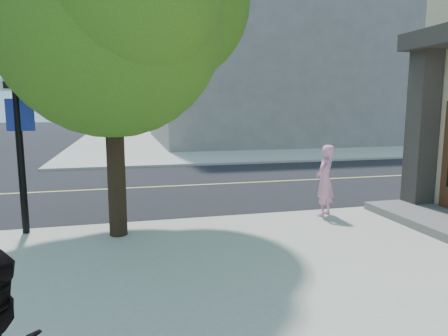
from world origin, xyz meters
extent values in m
plane|color=black|center=(0.00, 0.00, 0.00)|extent=(140.00, 140.00, 0.00)
cube|color=black|center=(0.00, 4.50, 0.01)|extent=(140.00, 9.00, 0.01)
cube|color=#A8AA98|center=(13.50, 21.50, 0.06)|extent=(29.00, 25.00, 0.12)
cube|color=#35302B|center=(9.70, -0.50, 2.22)|extent=(0.55, 0.55, 4.20)
cube|color=slate|center=(14.00, 22.00, 7.12)|extent=(18.00, 16.00, 14.00)
imported|color=pink|center=(7.10, -0.54, 0.96)|extent=(0.73, 0.71, 1.69)
cylinder|color=black|center=(2.38, -0.87, 1.89)|extent=(0.35, 0.35, 3.53)
sphere|color=#3D6E19|center=(2.38, -0.87, 4.24)|extent=(4.32, 4.32, 4.32)
sphere|color=#3D6E19|center=(3.56, -0.28, 4.83)|extent=(3.34, 3.34, 3.34)
cylinder|color=black|center=(0.54, -0.30, 2.52)|extent=(0.14, 0.14, 4.80)
cube|color=white|center=(0.59, -0.32, 3.09)|extent=(0.63, 0.04, 0.23)
cube|color=navy|center=(0.59, -0.32, 2.52)|extent=(0.51, 0.04, 0.63)
imported|color=black|center=(0.54, -0.30, 4.01)|extent=(0.19, 0.23, 1.14)
camera|label=1|loc=(2.57, -8.99, 2.67)|focal=32.27mm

